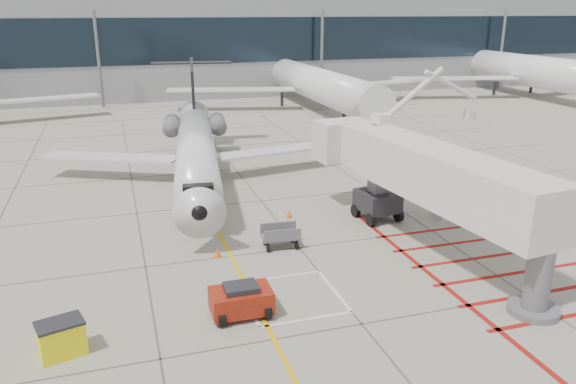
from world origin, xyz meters
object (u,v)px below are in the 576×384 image
object	(u,v)px
pushback_tug	(241,299)
spill_bin	(61,338)
jet_bridge	(444,188)
regional_jet	(195,138)

from	to	relation	value
pushback_tug	spill_bin	bearing A→B (deg)	-173.39
jet_bridge	spill_bin	world-z (taller)	jet_bridge
regional_jet	jet_bridge	world-z (taller)	regional_jet
spill_bin	pushback_tug	bearing A→B (deg)	-9.82
jet_bridge	pushback_tug	world-z (taller)	jet_bridge
pushback_tug	spill_bin	distance (m)	6.94
regional_jet	spill_bin	bearing A→B (deg)	-105.73
regional_jet	jet_bridge	size ratio (longest dim) A/B	1.61
jet_bridge	spill_bin	distance (m)	18.48
regional_jet	jet_bridge	xyz separation A→B (m)	(10.22, -14.11, -0.21)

